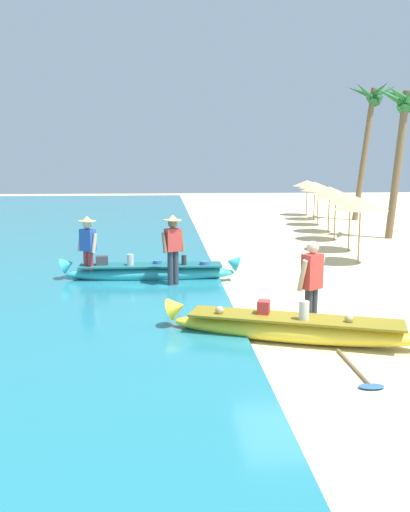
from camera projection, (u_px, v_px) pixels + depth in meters
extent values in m
plane|color=beige|center=(304.00, 320.00, 10.85)|extent=(80.00, 80.00, 0.00)
ellipsoid|color=yellow|center=(294.00, 330.00, 9.55)|extent=(4.24, 2.03, 0.41)
cone|color=yellow|center=(177.00, 307.00, 10.03)|extent=(0.51, 0.50, 0.47)
cube|color=olive|center=(294.00, 318.00, 9.51)|extent=(3.60, 1.82, 0.04)
sphere|color=tan|center=(219.00, 310.00, 9.73)|extent=(0.15, 0.15, 0.15)
cube|color=#B73333|center=(264.00, 308.00, 9.72)|extent=(0.27, 0.30, 0.25)
cylinder|color=silver|center=(304.00, 311.00, 9.34)|extent=(0.17, 0.17, 0.34)
sphere|color=tan|center=(349.00, 319.00, 9.22)|extent=(0.15, 0.15, 0.15)
ellipsoid|color=#33B2BC|center=(151.00, 274.00, 14.20)|extent=(4.24, 0.73, 0.43)
cone|color=#33B2BC|center=(233.00, 262.00, 14.28)|extent=(0.41, 0.41, 0.48)
cone|color=#33B2BC|center=(68.00, 264.00, 14.02)|extent=(0.41, 0.41, 0.48)
cube|color=#1C6267|center=(151.00, 265.00, 14.16)|extent=(3.56, 0.73, 0.04)
cube|color=#424247|center=(102.00, 261.00, 14.10)|extent=(0.33, 0.26, 0.25)
cylinder|color=silver|center=(130.00, 260.00, 14.03)|extent=(0.17, 0.17, 0.30)
cylinder|color=#386699|center=(157.00, 262.00, 14.27)|extent=(0.23, 0.23, 0.10)
cylinder|color=#2D2D33|center=(184.00, 260.00, 14.09)|extent=(0.13, 0.13, 0.27)
cylinder|color=#386699|center=(205.00, 263.00, 14.15)|extent=(0.25, 0.25, 0.10)
cylinder|color=#333842|center=(176.00, 270.00, 13.45)|extent=(0.14, 0.14, 0.91)
cylinder|color=#333842|center=(170.00, 270.00, 13.38)|extent=(0.14, 0.14, 0.91)
cube|color=#DB3D38|center=(173.00, 240.00, 13.29)|extent=(0.42, 0.35, 0.54)
cylinder|color=brown|center=(182.00, 241.00, 13.40)|extent=(0.16, 0.21, 0.49)
cylinder|color=brown|center=(164.00, 243.00, 13.17)|extent=(0.16, 0.21, 0.49)
sphere|color=brown|center=(173.00, 224.00, 13.22)|extent=(0.22, 0.22, 0.22)
cylinder|color=tan|center=(173.00, 220.00, 13.21)|extent=(0.44, 0.44, 0.02)
cone|color=tan|center=(173.00, 217.00, 13.20)|extent=(0.26, 0.26, 0.12)
cylinder|color=#333842|center=(308.00, 310.00, 10.09)|extent=(0.14, 0.14, 0.78)
cylinder|color=#333842|center=(313.00, 309.00, 10.17)|extent=(0.14, 0.14, 0.78)
cube|color=#DB3D38|center=(312.00, 271.00, 10.01)|extent=(0.42, 0.38, 0.63)
cylinder|color=beige|center=(302.00, 276.00, 9.89)|extent=(0.19, 0.22, 0.57)
cylinder|color=beige|center=(320.00, 272.00, 10.17)|extent=(0.19, 0.22, 0.57)
sphere|color=beige|center=(313.00, 247.00, 9.93)|extent=(0.22, 0.22, 0.22)
cylinder|color=#B2383D|center=(91.00, 267.00, 13.95)|extent=(0.14, 0.14, 0.82)
cylinder|color=#B2383D|center=(87.00, 267.00, 14.02)|extent=(0.14, 0.14, 0.82)
cube|color=#3356B2|center=(88.00, 240.00, 13.87)|extent=(0.42, 0.38, 0.54)
cylinder|color=beige|center=(94.00, 243.00, 13.75)|extent=(0.18, 0.21, 0.49)
cylinder|color=beige|center=(80.00, 241.00, 13.98)|extent=(0.18, 0.21, 0.49)
sphere|color=beige|center=(87.00, 224.00, 13.81)|extent=(0.22, 0.22, 0.22)
cylinder|color=tan|center=(87.00, 221.00, 13.79)|extent=(0.44, 0.44, 0.02)
cone|color=tan|center=(87.00, 218.00, 13.78)|extent=(0.26, 0.26, 0.12)
cylinder|color=#8E6B47|center=(359.00, 232.00, 16.59)|extent=(0.04, 0.04, 1.90)
cone|color=tan|center=(361.00, 204.00, 16.45)|extent=(1.60, 1.60, 0.32)
cylinder|color=#8E6B47|center=(349.00, 223.00, 18.80)|extent=(0.04, 0.04, 1.90)
cone|color=tan|center=(350.00, 199.00, 18.66)|extent=(1.60, 1.60, 0.32)
cylinder|color=#8E6B47|center=(335.00, 215.00, 21.32)|extent=(0.04, 0.04, 1.90)
cone|color=tan|center=(336.00, 194.00, 21.18)|extent=(1.60, 1.60, 0.32)
cylinder|color=#8E6B47|center=(329.00, 210.00, 23.66)|extent=(0.04, 0.04, 1.90)
cone|color=tan|center=(330.00, 191.00, 23.52)|extent=(1.60, 1.60, 0.32)
cylinder|color=#8E6B47|center=(318.00, 205.00, 26.10)|extent=(0.04, 0.04, 1.90)
cone|color=tan|center=(318.00, 188.00, 25.97)|extent=(1.60, 1.60, 0.32)
cylinder|color=#8E6B47|center=(314.00, 201.00, 28.50)|extent=(0.04, 0.04, 1.90)
cone|color=tan|center=(315.00, 185.00, 28.36)|extent=(1.60, 1.60, 0.32)
cylinder|color=#8E6B47|center=(307.00, 198.00, 30.71)|extent=(0.04, 0.04, 1.90)
cone|color=tan|center=(307.00, 183.00, 30.57)|extent=(1.60, 1.60, 0.32)
cylinder|color=brown|center=(364.00, 155.00, 27.97)|extent=(0.95, 0.28, 6.48)
cone|color=#23602D|center=(382.00, 93.00, 27.54)|extent=(1.58, 0.47, 0.99)
cone|color=#23602D|center=(373.00, 95.00, 28.00)|extent=(0.94, 1.92, 1.19)
cone|color=#23602D|center=(364.00, 93.00, 27.76)|extent=(1.69, 1.44, 1.03)
cone|color=#23602D|center=(367.00, 93.00, 27.24)|extent=(1.68, 1.13, 1.19)
cone|color=#23602D|center=(379.00, 91.00, 27.06)|extent=(0.62, 1.66, 0.90)
cylinder|color=brown|center=(397.00, 166.00, 21.55)|extent=(0.68, 0.28, 5.59)
cone|color=#287033|center=(408.00, 99.00, 21.48)|extent=(1.07, 1.41, 1.10)
cone|color=#287033|center=(399.00, 96.00, 21.46)|extent=(0.85, 1.51, 0.80)
cone|color=#287033|center=(394.00, 98.00, 21.24)|extent=(1.61, 0.84, 1.13)
cone|color=#287033|center=(399.00, 95.00, 20.92)|extent=(1.46, 0.95, 0.89)
cone|color=#287033|center=(410.00, 96.00, 20.69)|extent=(0.62, 1.64, 1.10)
cylinder|color=#8E6B47|center=(353.00, 367.00, 8.36)|extent=(0.05, 1.46, 0.05)
ellipsoid|color=#2D60B7|center=(371.00, 386.00, 7.64)|extent=(0.36, 0.20, 0.03)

